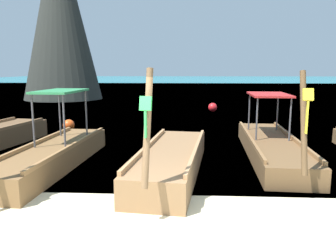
% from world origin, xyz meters
% --- Properties ---
extents(ground, '(120.00, 120.00, 0.00)m').
position_xyz_m(ground, '(0.00, 0.00, 0.00)').
color(ground, beige).
extents(sea_water, '(120.00, 120.00, 0.00)m').
position_xyz_m(sea_water, '(0.00, 62.04, 0.00)').
color(sea_water, '#147A89').
rests_on(sea_water, ground).
extents(longtail_boat_red_ribbon, '(1.54, 5.89, 2.46)m').
position_xyz_m(longtail_boat_red_ribbon, '(-3.11, 3.91, 0.36)').
color(longtail_boat_red_ribbon, brown).
rests_on(longtail_boat_red_ribbon, ground).
extents(longtail_boat_green_ribbon, '(1.90, 5.51, 2.67)m').
position_xyz_m(longtail_boat_green_ribbon, '(0.11, 3.53, 0.33)').
color(longtail_boat_green_ribbon, olive).
rests_on(longtail_boat_green_ribbon, ground).
extents(longtail_boat_yellow_ribbon, '(1.72, 6.70, 2.62)m').
position_xyz_m(longtail_boat_yellow_ribbon, '(3.07, 5.41, 0.33)').
color(longtail_boat_yellow_ribbon, brown).
rests_on(longtail_boat_yellow_ribbon, ground).
extents(karst_rock, '(6.87, 6.75, 15.15)m').
position_xyz_m(karst_rock, '(-10.62, 24.95, 7.28)').
color(karst_rock, '#2D302B').
rests_on(karst_rock, ground).
extents(mooring_buoy_near, '(0.50, 0.50, 0.50)m').
position_xyz_m(mooring_buoy_near, '(-4.58, 9.30, 0.25)').
color(mooring_buoy_near, '#EA5119').
rests_on(mooring_buoy_near, sea_water).
extents(mooring_buoy_far, '(0.55, 0.55, 0.55)m').
position_xyz_m(mooring_buoy_far, '(2.11, 16.34, 0.28)').
color(mooring_buoy_far, red).
rests_on(mooring_buoy_far, sea_water).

